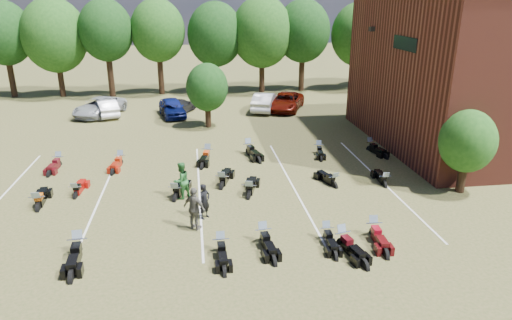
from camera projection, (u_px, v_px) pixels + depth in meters
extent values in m
plane|color=brown|center=(264.00, 212.00, 21.56)|extent=(160.00, 160.00, 0.00)
imported|color=silver|center=(106.00, 108.00, 38.68)|extent=(2.79, 4.59, 1.43)
imported|color=#93969B|center=(100.00, 107.00, 38.85)|extent=(4.45, 5.93, 1.50)
imported|color=black|center=(179.00, 106.00, 39.59)|extent=(3.33, 4.72, 1.27)
imported|color=navy|center=(172.00, 107.00, 38.56)|extent=(2.72, 4.77, 1.53)
imported|color=beige|center=(265.00, 102.00, 40.54)|extent=(3.17, 5.18, 1.61)
imported|color=#570D04|center=(286.00, 102.00, 40.71)|extent=(4.47, 5.98, 1.51)
imported|color=#37363B|center=(369.00, 103.00, 40.41)|extent=(3.69, 5.43, 1.46)
imported|color=black|center=(205.00, 201.00, 20.76)|extent=(0.71, 0.71, 1.67)
imported|color=#25642C|center=(181.00, 181.00, 22.77)|extent=(1.17, 1.16, 1.91)
imported|color=#524F46|center=(195.00, 209.00, 19.71)|extent=(1.19, 1.09, 1.95)
cube|color=black|center=(372.00, 29.00, 31.42)|extent=(0.30, 0.40, 0.30)
cube|color=black|center=(405.00, 43.00, 26.95)|extent=(0.06, 3.00, 0.80)
cylinder|color=black|center=(10.00, 77.00, 45.15)|extent=(0.58, 0.58, 4.08)
ellipsoid|color=#1E4C19|center=(2.00, 33.00, 43.70)|extent=(6.00, 6.00, 6.90)
cylinder|color=black|center=(63.00, 76.00, 45.80)|extent=(0.58, 0.58, 4.08)
ellipsoid|color=#1E4C19|center=(56.00, 32.00, 44.35)|extent=(6.00, 6.00, 6.90)
cylinder|color=black|center=(114.00, 75.00, 46.45)|extent=(0.57, 0.58, 4.08)
ellipsoid|color=#1E4C19|center=(109.00, 32.00, 45.00)|extent=(6.00, 6.00, 6.90)
cylinder|color=black|center=(164.00, 74.00, 47.11)|extent=(0.57, 0.58, 4.08)
ellipsoid|color=#1E4C19|center=(161.00, 31.00, 45.65)|extent=(6.00, 6.00, 6.90)
cylinder|color=black|center=(212.00, 73.00, 47.76)|extent=(0.58, 0.58, 4.08)
ellipsoid|color=#1E4C19|center=(211.00, 31.00, 46.31)|extent=(6.00, 6.00, 6.90)
cylinder|color=black|center=(259.00, 72.00, 48.41)|extent=(0.57, 0.58, 4.08)
ellipsoid|color=#1E4C19|center=(259.00, 30.00, 46.96)|extent=(6.00, 6.00, 6.90)
cylinder|color=black|center=(305.00, 71.00, 49.07)|extent=(0.57, 0.58, 4.08)
ellipsoid|color=#1E4C19|center=(307.00, 30.00, 47.61)|extent=(6.00, 6.00, 6.90)
cylinder|color=black|center=(350.00, 70.00, 49.72)|extent=(0.57, 0.58, 4.08)
ellipsoid|color=#1E4C19|center=(353.00, 29.00, 48.27)|extent=(6.00, 6.00, 6.90)
cylinder|color=black|center=(393.00, 69.00, 50.37)|extent=(0.58, 0.58, 4.08)
ellipsoid|color=#1E4C19|center=(397.00, 29.00, 48.92)|extent=(6.00, 6.00, 6.90)
cylinder|color=black|center=(436.00, 68.00, 51.02)|extent=(0.58, 0.58, 4.08)
ellipsoid|color=#1E4C19|center=(441.00, 28.00, 49.57)|extent=(6.00, 6.00, 6.90)
cylinder|color=black|center=(462.00, 176.00, 23.57)|extent=(0.24, 0.24, 1.71)
sphere|color=#1E4C19|center=(468.00, 141.00, 22.93)|extent=(2.80, 2.80, 2.80)
cylinder|color=black|center=(208.00, 115.00, 35.42)|extent=(0.24, 0.24, 1.90)
sphere|color=#1E4C19|center=(207.00, 87.00, 34.69)|extent=(3.20, 3.20, 3.20)
cube|color=silver|center=(101.00, 196.00, 23.31)|extent=(0.10, 14.00, 0.01)
cube|color=silver|center=(199.00, 191.00, 23.96)|extent=(0.10, 14.00, 0.01)
cube|color=silver|center=(292.00, 185.00, 24.62)|extent=(0.10, 14.00, 0.01)
cube|color=silver|center=(381.00, 180.00, 25.27)|extent=(0.10, 14.00, 0.01)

